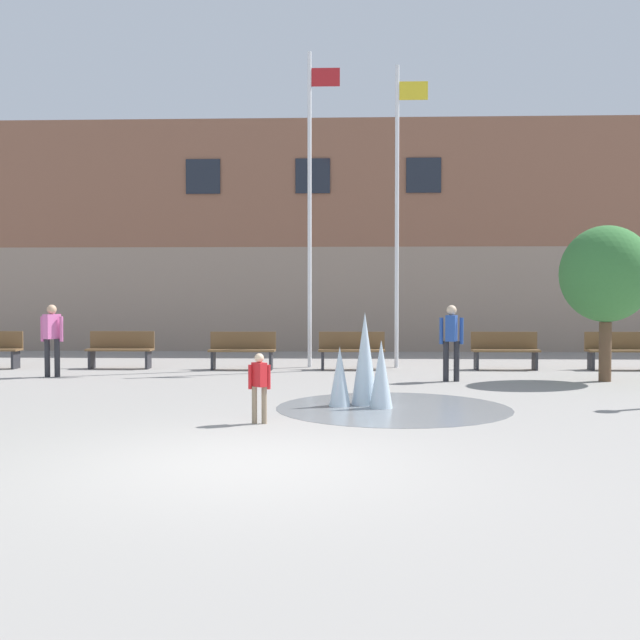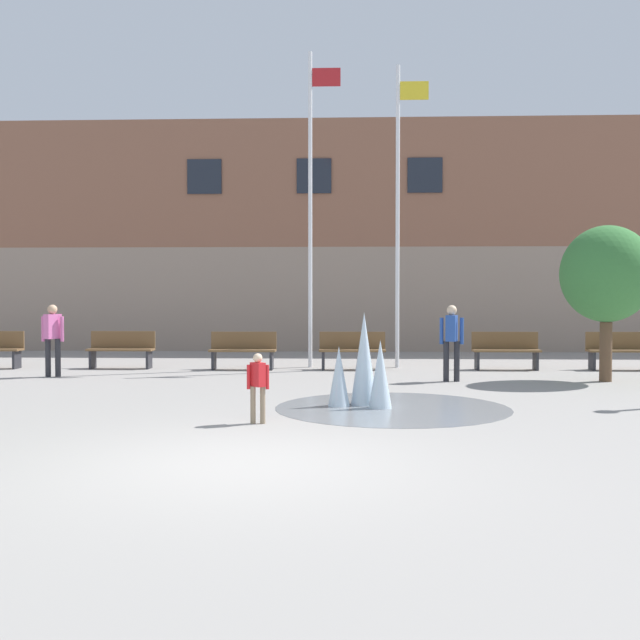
{
  "view_description": "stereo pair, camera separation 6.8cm",
  "coord_description": "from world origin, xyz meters",
  "px_view_note": "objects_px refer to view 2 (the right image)",
  "views": [
    {
      "loc": [
        1.09,
        -7.87,
        1.79
      ],
      "look_at": [
        0.55,
        7.08,
        1.3
      ],
      "focal_mm": 42.0,
      "sensor_mm": 36.0,
      "label": 1
    },
    {
      "loc": [
        1.16,
        -7.87,
        1.79
      ],
      "look_at": [
        0.55,
        7.08,
        1.3
      ],
      "focal_mm": 42.0,
      "sensor_mm": 36.0,
      "label": 2
    }
  ],
  "objects_px": {
    "flagpole_right": "(399,207)",
    "street_tree_near_building": "(607,275)",
    "park_bench_under_right_flagpole": "(352,350)",
    "park_bench_near_trashcan": "(506,350)",
    "adult_in_red": "(53,334)",
    "park_bench_left_of_flagpoles": "(122,349)",
    "flagpole_left": "(311,201)",
    "park_bench_far_right": "(621,350)",
    "park_bench_under_left_flagpole": "(243,350)",
    "adult_near_bench": "(452,337)",
    "child_in_fountain": "(258,382)"
  },
  "relations": [
    {
      "from": "child_in_fountain",
      "to": "park_bench_under_right_flagpole",
      "type": "bearing_deg",
      "value": 126.82
    },
    {
      "from": "park_bench_left_of_flagpoles",
      "to": "flagpole_left",
      "type": "relative_size",
      "value": 0.21
    },
    {
      "from": "child_in_fountain",
      "to": "flagpole_right",
      "type": "relative_size",
      "value": 0.13
    },
    {
      "from": "park_bench_left_of_flagpoles",
      "to": "park_bench_far_right",
      "type": "relative_size",
      "value": 1.0
    },
    {
      "from": "street_tree_near_building",
      "to": "park_bench_left_of_flagpoles",
      "type": "bearing_deg",
      "value": 167.76
    },
    {
      "from": "park_bench_near_trashcan",
      "to": "adult_in_red",
      "type": "relative_size",
      "value": 1.01
    },
    {
      "from": "park_bench_under_left_flagpole",
      "to": "adult_in_red",
      "type": "bearing_deg",
      "value": -155.44
    },
    {
      "from": "flagpole_right",
      "to": "street_tree_near_building",
      "type": "bearing_deg",
      "value": -34.87
    },
    {
      "from": "park_bench_under_left_flagpole",
      "to": "child_in_fountain",
      "type": "bearing_deg",
      "value": -80.27
    },
    {
      "from": "child_in_fountain",
      "to": "flagpole_left",
      "type": "height_order",
      "value": "flagpole_left"
    },
    {
      "from": "park_bench_under_left_flagpole",
      "to": "park_bench_near_trashcan",
      "type": "distance_m",
      "value": 6.35
    },
    {
      "from": "park_bench_under_left_flagpole",
      "to": "adult_in_red",
      "type": "height_order",
      "value": "adult_in_red"
    },
    {
      "from": "park_bench_left_of_flagpoles",
      "to": "park_bench_near_trashcan",
      "type": "xyz_separation_m",
      "value": [
        9.37,
        0.05,
        0.0
      ]
    },
    {
      "from": "child_in_fountain",
      "to": "adult_near_bench",
      "type": "xyz_separation_m",
      "value": [
        3.4,
        5.26,
        0.35
      ]
    },
    {
      "from": "flagpole_right",
      "to": "street_tree_near_building",
      "type": "height_order",
      "value": "flagpole_right"
    },
    {
      "from": "park_bench_near_trashcan",
      "to": "park_bench_under_right_flagpole",
      "type": "bearing_deg",
      "value": -178.31
    },
    {
      "from": "park_bench_under_right_flagpole",
      "to": "child_in_fountain",
      "type": "xyz_separation_m",
      "value": [
        -1.34,
        -7.69,
        0.1
      ]
    },
    {
      "from": "park_bench_under_right_flagpole",
      "to": "flagpole_left",
      "type": "xyz_separation_m",
      "value": [
        -1.02,
        0.56,
        3.67
      ]
    },
    {
      "from": "park_bench_under_right_flagpole",
      "to": "flagpole_left",
      "type": "bearing_deg",
      "value": 151.27
    },
    {
      "from": "park_bench_under_right_flagpole",
      "to": "park_bench_far_right",
      "type": "bearing_deg",
      "value": 1.41
    },
    {
      "from": "park_bench_under_right_flagpole",
      "to": "adult_in_red",
      "type": "distance_m",
      "value": 6.87
    },
    {
      "from": "adult_near_bench",
      "to": "street_tree_near_building",
      "type": "distance_m",
      "value": 3.46
    },
    {
      "from": "park_bench_left_of_flagpoles",
      "to": "child_in_fountain",
      "type": "xyz_separation_m",
      "value": [
        4.33,
        -7.75,
        0.1
      ]
    },
    {
      "from": "adult_in_red",
      "to": "park_bench_left_of_flagpoles",
      "type": "bearing_deg",
      "value": -171.44
    },
    {
      "from": "flagpole_right",
      "to": "park_bench_under_right_flagpole",
      "type": "bearing_deg",
      "value": -154.05
    },
    {
      "from": "park_bench_left_of_flagpoles",
      "to": "child_in_fountain",
      "type": "bearing_deg",
      "value": -60.82
    },
    {
      "from": "park_bench_left_of_flagpoles",
      "to": "park_bench_far_right",
      "type": "xyz_separation_m",
      "value": [
        12.12,
        0.1,
        0.0
      ]
    },
    {
      "from": "park_bench_near_trashcan",
      "to": "flagpole_left",
      "type": "distance_m",
      "value": 5.99
    },
    {
      "from": "park_bench_under_right_flagpole",
      "to": "adult_in_red",
      "type": "bearing_deg",
      "value": -164.02
    },
    {
      "from": "park_bench_near_trashcan",
      "to": "park_bench_under_left_flagpole",
      "type": "bearing_deg",
      "value": -178.26
    },
    {
      "from": "park_bench_near_trashcan",
      "to": "park_bench_far_right",
      "type": "relative_size",
      "value": 1.0
    },
    {
      "from": "park_bench_left_of_flagpoles",
      "to": "flagpole_left",
      "type": "xyz_separation_m",
      "value": [
        4.65,
        0.5,
        3.67
      ]
    },
    {
      "from": "park_bench_under_left_flagpole",
      "to": "street_tree_near_building",
      "type": "xyz_separation_m",
      "value": [
        7.91,
        -2.23,
        1.74
      ]
    },
    {
      "from": "child_in_fountain",
      "to": "flagpole_left",
      "type": "bearing_deg",
      "value": 134.47
    },
    {
      "from": "park_bench_near_trashcan",
      "to": "street_tree_near_building",
      "type": "height_order",
      "value": "street_tree_near_building"
    },
    {
      "from": "park_bench_far_right",
      "to": "park_bench_near_trashcan",
      "type": "bearing_deg",
      "value": -178.96
    },
    {
      "from": "flagpole_right",
      "to": "adult_in_red",
      "type": "bearing_deg",
      "value": -162.46
    },
    {
      "from": "park_bench_under_left_flagpole",
      "to": "park_bench_under_right_flagpole",
      "type": "bearing_deg",
      "value": 1.82
    },
    {
      "from": "park_bench_near_trashcan",
      "to": "flagpole_left",
      "type": "bearing_deg",
      "value": 174.56
    },
    {
      "from": "park_bench_far_right",
      "to": "child_in_fountain",
      "type": "height_order",
      "value": "child_in_fountain"
    },
    {
      "from": "flagpole_right",
      "to": "park_bench_under_left_flagpole",
      "type": "bearing_deg",
      "value": -170.39
    },
    {
      "from": "park_bench_left_of_flagpoles",
      "to": "adult_near_bench",
      "type": "xyz_separation_m",
      "value": [
        7.73,
        -2.49,
        0.45
      ]
    },
    {
      "from": "park_bench_left_of_flagpoles",
      "to": "child_in_fountain",
      "type": "height_order",
      "value": "child_in_fountain"
    },
    {
      "from": "park_bench_under_left_flagpole",
      "to": "adult_in_red",
      "type": "xyz_separation_m",
      "value": [
        -3.95,
        -1.8,
        0.45
      ]
    },
    {
      "from": "park_bench_under_left_flagpole",
      "to": "street_tree_near_building",
      "type": "relative_size",
      "value": 0.49
    },
    {
      "from": "adult_in_red",
      "to": "park_bench_under_left_flagpole",
      "type": "bearing_deg",
      "value": 148.49
    },
    {
      "from": "park_bench_left_of_flagpoles",
      "to": "flagpole_right",
      "type": "distance_m",
      "value": 7.67
    },
    {
      "from": "park_bench_under_right_flagpole",
      "to": "park_bench_near_trashcan",
      "type": "bearing_deg",
      "value": 1.69
    },
    {
      "from": "park_bench_far_right",
      "to": "street_tree_near_building",
      "type": "relative_size",
      "value": 0.49
    },
    {
      "from": "park_bench_near_trashcan",
      "to": "adult_in_red",
      "type": "height_order",
      "value": "adult_in_red"
    }
  ]
}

